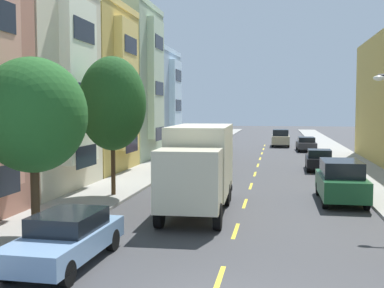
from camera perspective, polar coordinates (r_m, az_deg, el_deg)
The scene contains 18 objects.
ground_plane at distance 40.05m, azimuth 7.95°, elevation -2.01°, with size 160.00×160.00×0.00m, color #38383A.
sidewalk_left at distance 38.96m, azimuth -2.66°, elevation -2.04°, with size 3.20×120.00×0.14m, color #99968E.
sidewalk_right at distance 38.45m, azimuth 18.48°, elevation -2.34°, with size 3.20×120.00×0.14m, color #99968E.
lane_centerline_dashes at distance 34.59m, azimuth 7.62°, elevation -2.98°, with size 0.14×47.20×0.01m.
townhouse_third_mustard at distance 35.13m, azimuth -18.34°, elevation 5.84°, with size 13.86×7.60×11.28m.
townhouse_fourth_sage at distance 42.23m, azimuth -13.47°, elevation 6.68°, with size 14.12×7.60×12.83m.
townhouse_fifth_powder_blue at distance 49.11m, azimuth -8.72°, elevation 4.77°, with size 12.10×7.60×10.07m.
street_tree_nearest at distance 16.50m, azimuth -18.22°, elevation 3.23°, with size 3.49×3.49×5.84m.
street_tree_second at distance 23.54m, azimuth -9.37°, elevation 4.71°, with size 3.24×3.24×6.66m.
delivery_box_truck at distance 20.31m, azimuth 0.86°, elevation -2.35°, with size 2.64×7.63×3.57m.
parked_suv_forest at distance 23.36m, azimuth 17.17°, elevation -4.17°, with size 1.96×4.81×1.93m.
parked_suv_teal at distance 31.16m, azimuth -0.83°, elevation -1.92°, with size 1.96×4.80×1.93m.
parked_pickup_burgundy at distance 39.10m, azimuth 1.52°, elevation -0.90°, with size 2.05×5.32×1.73m.
parked_hatchback_silver at distance 48.27m, azimuth 3.29°, elevation -0.02°, with size 1.75×4.01×1.50m.
parked_sedan_sky at distance 14.04m, azimuth -14.63°, elevation -10.64°, with size 1.93×4.55×1.43m.
parked_sedan_charcoal at distance 50.30m, azimuth 13.31°, elevation 0.04°, with size 1.89×4.54×1.43m.
parked_hatchback_black at distance 34.71m, azimuth 14.74°, elevation -1.81°, with size 1.84×4.04×1.50m.
moving_champagne_sedan at distance 55.85m, azimuth 10.40°, elevation 0.73°, with size 1.95×4.80×1.93m.
Camera 1 is at (1.39, -9.79, 4.32)m, focal length 45.22 mm.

